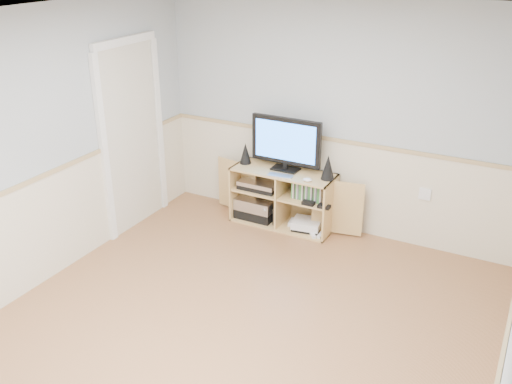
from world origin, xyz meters
The scene contains 11 objects.
room centered at (-0.06, 0.12, 1.22)m, with size 4.04×4.54×2.54m.
media_cabinet centered at (-0.49, 2.06, 0.33)m, with size 1.80×0.43×0.65m.
monitor centered at (-0.49, 2.05, 0.97)m, with size 0.80×0.18×0.59m.
speaker_left centered at (-0.98, 2.02, 0.77)m, with size 0.13×0.13×0.24m, color black.
speaker_right centered at (0.01, 2.02, 0.78)m, with size 0.14×0.14×0.27m, color black.
keyboard centered at (-0.46, 1.86, 0.66)m, with size 0.27×0.11×0.01m, color silver.
mouse centered at (-0.15, 1.86, 0.67)m, with size 0.10×0.06×0.04m, color white.
av_components centered at (-0.80, 2.00, 0.22)m, with size 0.52×0.33×0.47m.
game_consoles centered at (-0.19, 1.99, 0.07)m, with size 0.46×0.30×0.11m.
game_cases centered at (-0.18, 1.98, 0.48)m, with size 0.34×0.14×0.19m, color #3F8C3F.
wall_outlet centered at (1.00, 2.23, 0.60)m, with size 0.12×0.03×0.12m, color white.
Camera 1 is at (1.95, -3.26, 2.99)m, focal length 40.00 mm.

